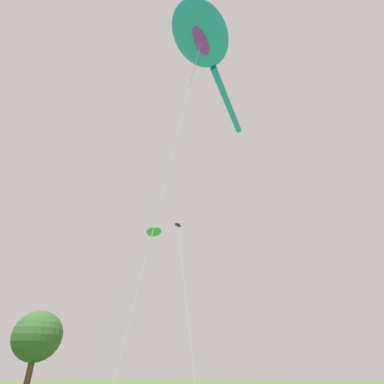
{
  "coord_description": "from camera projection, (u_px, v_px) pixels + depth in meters",
  "views": [
    {
      "loc": [
        -6.8,
        3.2,
        1.66
      ],
      "look_at": [
        1.63,
        8.1,
        7.38
      ],
      "focal_mm": 29.5,
      "sensor_mm": 36.0,
      "label": 1
    }
  ],
  "objects": [
    {
      "name": "small_kite_box_yellow",
      "position": [
        153.0,
        233.0,
        17.15
      ],
      "size": [
        1.25,
        3.67,
        8.74
      ],
      "rotation": [
        0.0,
        0.0,
        -1.77
      ],
      "color": "green",
      "rests_on": "ground"
    },
    {
      "name": "small_kite_delta_white",
      "position": [
        178.0,
        228.0,
        25.01
      ],
      "size": [
        2.32,
        3.11,
        12.28
      ],
      "rotation": [
        0.0,
        0.0,
        -2.94
      ],
      "color": "black",
      "rests_on": "ground"
    },
    {
      "name": "tree_shrub_far",
      "position": [
        38.0,
        336.0,
        48.75
      ],
      "size": [
        7.4,
        7.4,
        10.78
      ],
      "color": "#513823",
      "rests_on": "ground"
    },
    {
      "name": "big_show_kite",
      "position": [
        203.0,
        41.0,
        17.65
      ],
      "size": [
        10.44,
        4.67,
        18.5
      ],
      "rotation": [
        0.0,
        0.0,
        -3.0
      ],
      "color": "#1E8CBF",
      "rests_on": "ground"
    }
  ]
}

